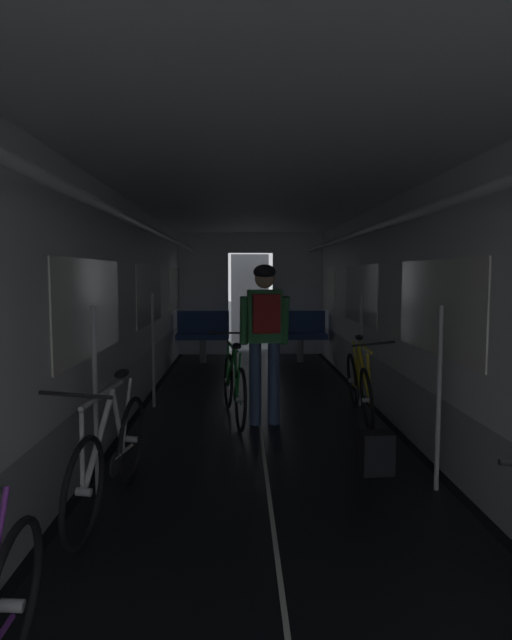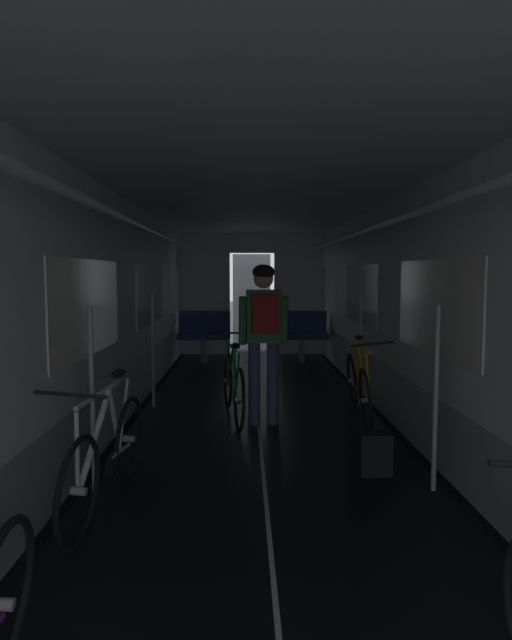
% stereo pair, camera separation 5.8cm
% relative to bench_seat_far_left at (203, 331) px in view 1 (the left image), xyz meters
% --- Properties ---
extents(train_car_shell, '(3.14, 12.34, 2.57)m').
position_rel_bench_seat_far_left_xyz_m(train_car_shell, '(0.90, -4.47, 1.13)').
color(train_car_shell, black).
rests_on(train_car_shell, ground).
extents(bench_seat_far_left, '(0.98, 0.51, 0.95)m').
position_rel_bench_seat_far_left_xyz_m(bench_seat_far_left, '(0.00, 0.00, 0.00)').
color(bench_seat_far_left, gray).
rests_on(bench_seat_far_left, ground).
extents(bench_seat_far_right, '(0.98, 0.51, 0.95)m').
position_rel_bench_seat_far_left_xyz_m(bench_seat_far_right, '(1.80, 0.00, 0.00)').
color(bench_seat_far_right, gray).
rests_on(bench_seat_far_right, ground).
extents(bicycle_white, '(0.44, 1.69, 0.94)m').
position_rel_bench_seat_far_left_xyz_m(bicycle_white, '(-0.20, -6.22, -0.18)').
color(bicycle_white, black).
rests_on(bicycle_white, ground).
extents(bicycle_yellow, '(0.44, 1.69, 0.95)m').
position_rel_bench_seat_far_left_xyz_m(bicycle_yellow, '(2.03, -3.95, -0.19)').
color(bicycle_yellow, black).
rests_on(bicycle_yellow, ground).
extents(person_cyclist_aisle, '(0.54, 0.40, 1.73)m').
position_rel_bench_seat_far_left_xyz_m(person_cyclist_aisle, '(0.95, -4.19, 0.50)').
color(person_cyclist_aisle, '#384C75').
rests_on(person_cyclist_aisle, ground).
extents(bicycle_green_in_aisle, '(0.46, 1.68, 0.94)m').
position_rel_bench_seat_far_left_xyz_m(bicycle_green_in_aisle, '(0.62, -3.93, -0.18)').
color(bicycle_green_in_aisle, black).
rests_on(bicycle_green_in_aisle, ground).
extents(backpack_on_floor, '(0.28, 0.22, 0.34)m').
position_rel_bench_seat_far_left_xyz_m(backpack_on_floor, '(1.80, -5.62, -0.40)').
color(backpack_on_floor, black).
rests_on(backpack_on_floor, ground).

